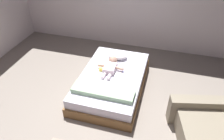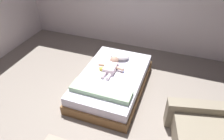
{
  "view_description": "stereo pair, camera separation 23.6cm",
  "coord_description": "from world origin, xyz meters",
  "views": [
    {
      "loc": [
        0.95,
        -2.06,
        2.89
      ],
      "look_at": [
        0.05,
        1.09,
        0.47
      ],
      "focal_mm": 34.01,
      "sensor_mm": 36.0,
      "label": 1
    },
    {
      "loc": [
        1.18,
        -1.99,
        2.89
      ],
      "look_at": [
        0.05,
        1.09,
        0.47
      ],
      "focal_mm": 34.01,
      "sensor_mm": 36.0,
      "label": 2
    }
  ],
  "objects": [
    {
      "name": "blanket",
      "position": [
        0.05,
        0.52,
        0.41
      ],
      "size": [
        1.1,
        0.31,
        0.09
      ],
      "color": "#98B993",
      "rests_on": "bed"
    },
    {
      "name": "baby",
      "position": [
        -0.02,
        1.26,
        0.44
      ],
      "size": [
        0.54,
        0.63,
        0.18
      ],
      "color": "white",
      "rests_on": "bed"
    },
    {
      "name": "pillow",
      "position": [
        0.01,
        1.68,
        0.44
      ],
      "size": [
        0.42,
        0.29,
        0.14
      ],
      "color": "white",
      "rests_on": "bed"
    },
    {
      "name": "ground_plane",
      "position": [
        0.0,
        0.0,
        0.0
      ],
      "size": [
        8.0,
        8.0,
        0.0
      ],
      "primitive_type": "plane",
      "color": "gray"
    },
    {
      "name": "toothbrush",
      "position": [
        0.21,
        1.3,
        0.38
      ],
      "size": [
        0.07,
        0.17,
        0.02
      ],
      "color": "blue",
      "rests_on": "bed"
    },
    {
      "name": "toy_block",
      "position": [
        -0.19,
        1.14,
        0.4
      ],
      "size": [
        0.06,
        0.06,
        0.06
      ],
      "color": "gold",
      "rests_on": "bed"
    },
    {
      "name": "bed",
      "position": [
        0.05,
        1.09,
        0.18
      ],
      "size": [
        1.22,
        1.95,
        0.37
      ],
      "color": "brown",
      "rests_on": "ground_plane"
    }
  ]
}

